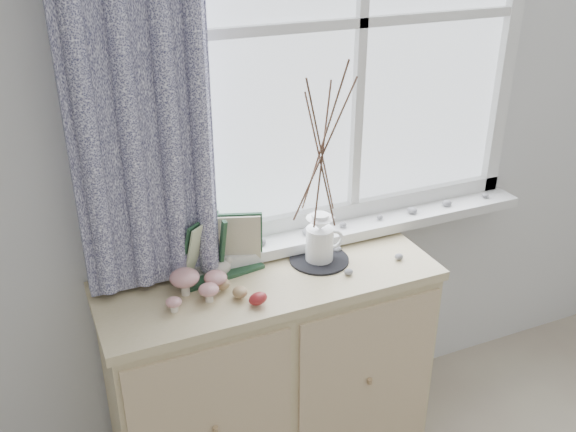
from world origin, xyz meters
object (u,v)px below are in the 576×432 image
at_px(sideboard, 271,373).
at_px(botanical_book, 224,248).
at_px(twig_pitcher, 322,147).
at_px(toadstool_cluster, 196,282).

xyz_separation_m(sideboard, botanical_book, (-0.14, 0.06, 0.54)).
distance_m(sideboard, botanical_book, 0.56).
bearing_deg(twig_pitcher, toadstool_cluster, -164.28).
xyz_separation_m(sideboard, toadstool_cluster, (-0.27, -0.01, 0.48)).
distance_m(sideboard, toadstool_cluster, 0.55).
bearing_deg(toadstool_cluster, twig_pitcher, 5.49).
bearing_deg(twig_pitcher, botanical_book, -173.87).
distance_m(botanical_book, toadstool_cluster, 0.16).
xyz_separation_m(toadstool_cluster, twig_pitcher, (0.48, 0.05, 0.39)).
bearing_deg(botanical_book, twig_pitcher, -13.30).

